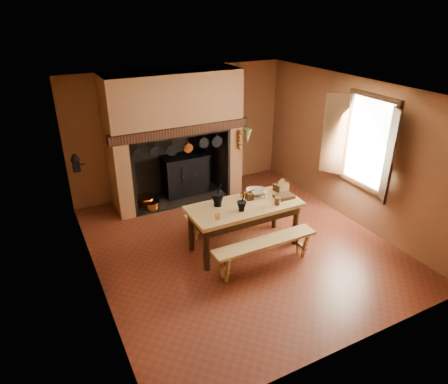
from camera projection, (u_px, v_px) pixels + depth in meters
name	position (u px, v px, depth m)	size (l,w,h in m)	color
floor	(239.00, 244.00, 7.34)	(5.50, 5.50, 0.00)	#5E2A16
ceiling	(242.00, 90.00, 6.13)	(5.50, 5.50, 0.00)	silver
back_wall	(180.00, 131.00, 8.94)	(5.00, 0.02, 2.80)	brown
wall_left	(88.00, 205.00, 5.71)	(0.02, 5.50, 2.80)	brown
wall_right	(352.00, 151.00, 7.76)	(0.02, 5.50, 2.80)	brown
wall_front	(359.00, 258.00, 4.53)	(5.00, 0.02, 2.80)	brown
chimney_breast	(174.00, 120.00, 8.29)	(2.95, 0.96, 2.80)	brown
iron_range	(185.00, 174.00, 9.08)	(1.12, 0.55, 1.60)	black
hearth_pans	(147.00, 202.00, 8.65)	(0.51, 0.62, 0.20)	orange
hanging_pans	(182.00, 148.00, 8.06)	(1.92, 0.29, 0.27)	black
onion_string	(240.00, 140.00, 8.61)	(0.12, 0.10, 0.46)	#92601B
herb_bunch	(247.00, 136.00, 8.67)	(0.20, 0.20, 0.35)	olive
window	(364.00, 143.00, 7.25)	(0.39, 1.75, 1.76)	white
wall_coffee_mill	(75.00, 162.00, 6.93)	(0.23, 0.16, 0.31)	black
work_table	(244.00, 212.00, 6.95)	(1.98, 0.88, 0.86)	tan
bench_front	(265.00, 247.00, 6.54)	(1.84, 0.32, 0.52)	tan
bench_back	(227.00, 214.00, 7.66)	(1.64, 0.29, 0.46)	tan
mortar_large	(218.00, 199.00, 6.81)	(0.23, 0.23, 0.40)	black
mortar_small	(242.00, 206.00, 6.66)	(0.16, 0.16, 0.28)	black
coffee_grinder	(249.00, 196.00, 7.05)	(0.16, 0.12, 0.18)	#331F10
brass_mug_a	(217.00, 217.00, 6.42)	(0.08, 0.08, 0.09)	orange
brass_mug_b	(242.00, 195.00, 7.15)	(0.07, 0.07, 0.08)	orange
mixing_bowl	(256.00, 192.00, 7.24)	(0.36, 0.36, 0.09)	tan
stoneware_crock	(277.00, 201.00, 6.88)	(0.11, 0.11, 0.13)	brown
glass_jar	(265.00, 195.00, 7.11)	(0.07, 0.07, 0.12)	beige
wicker_basket	(281.00, 186.00, 7.39)	(0.28, 0.22, 0.24)	#543519
wooden_tray	(284.00, 196.00, 7.12)	(0.34, 0.24, 0.06)	#331F10
brass_cup	(242.00, 207.00, 6.73)	(0.11, 0.11, 0.09)	orange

